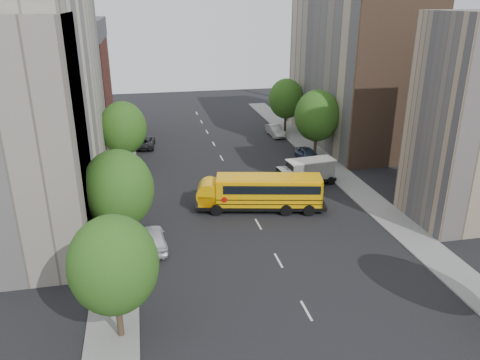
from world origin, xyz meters
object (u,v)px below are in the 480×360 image
object	(u,v)px
street_tree_4	(317,116)
parked_car_5	(275,131)
street_tree_1	(118,189)
street_tree_2	(123,128)
parked_car_1	(140,178)
street_tree_0	(113,265)
school_bus	(260,191)
safari_truck	(306,171)
parked_car_0	(153,239)
street_tree_5	(286,99)
parked_car_2	(145,142)
parked_car_4	(308,155)

from	to	relation	value
street_tree_4	parked_car_5	size ratio (longest dim) A/B	1.78
street_tree_1	street_tree_2	bearing A→B (deg)	90.00
street_tree_1	street_tree_2	world-z (taller)	street_tree_1
street_tree_1	parked_car_1	world-z (taller)	street_tree_1
street_tree_0	street_tree_4	distance (m)	35.61
school_bus	safari_truck	bearing A→B (deg)	51.84
street_tree_2	street_tree_4	size ratio (longest dim) A/B	0.95
parked_car_0	street_tree_5	bearing A→B (deg)	-127.12
school_bus	parked_car_5	world-z (taller)	school_bus
school_bus	parked_car_2	xyz separation A→B (m)	(-9.62, 21.56, -1.12)
safari_truck	parked_car_5	distance (m)	18.17
street_tree_2	parked_car_5	xyz separation A→B (m)	(19.97, 10.01, -4.08)
street_tree_4	school_bus	size ratio (longest dim) A/B	0.68
street_tree_1	parked_car_5	bearing A→B (deg)	54.52
street_tree_5	parked_car_5	xyz separation A→B (m)	(-2.03, -1.99, -3.95)
street_tree_4	school_bus	world-z (taller)	street_tree_4
school_bus	parked_car_4	distance (m)	14.70
parked_car_4	street_tree_4	bearing A→B (deg)	43.04
street_tree_0	parked_car_0	bearing A→B (deg)	77.34
street_tree_2	parked_car_4	distance (m)	21.04
street_tree_4	parked_car_4	bearing A→B (deg)	-134.92
street_tree_5	parked_car_0	world-z (taller)	street_tree_5
school_bus	parked_car_2	bearing A→B (deg)	126.53
school_bus	parked_car_0	distance (m)	10.91
street_tree_2	street_tree_5	bearing A→B (deg)	28.61
school_bus	street_tree_2	bearing A→B (deg)	144.43
street_tree_5	parked_car_4	bearing A→B (deg)	-95.96
parked_car_1	parked_car_5	distance (m)	23.68
street_tree_4	safari_truck	world-z (taller)	street_tree_4
street_tree_5	school_bus	distance (m)	27.29
street_tree_1	safari_truck	world-z (taller)	street_tree_1
parked_car_5	street_tree_5	bearing A→B (deg)	41.57
street_tree_0	parked_car_5	size ratio (longest dim) A/B	1.63
street_tree_1	parked_car_1	xyz separation A→B (m)	(1.40, 13.31, -4.20)
parked_car_2	parked_car_5	world-z (taller)	parked_car_5
street_tree_1	street_tree_4	world-z (taller)	street_tree_4
street_tree_2	parked_car_2	bearing A→B (deg)	75.33
safari_truck	street_tree_1	bearing A→B (deg)	-157.00
parked_car_0	parked_car_1	bearing A→B (deg)	-90.48
parked_car_0	parked_car_5	world-z (taller)	parked_car_0
parked_car_0	street_tree_4	bearing A→B (deg)	-141.27
parked_car_4	parked_car_2	bearing A→B (deg)	149.90
street_tree_2	street_tree_1	bearing A→B (deg)	-90.00
parked_car_0	parked_car_2	bearing A→B (deg)	-93.87
street_tree_1	parked_car_1	bearing A→B (deg)	83.99
parked_car_0	parked_car_1	world-z (taller)	parked_car_0
street_tree_4	street_tree_5	size ratio (longest dim) A/B	1.08
school_bus	parked_car_1	size ratio (longest dim) A/B	2.59
street_tree_1	parked_car_4	bearing A→B (deg)	38.86
street_tree_4	parked_car_0	bearing A→B (deg)	-137.40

